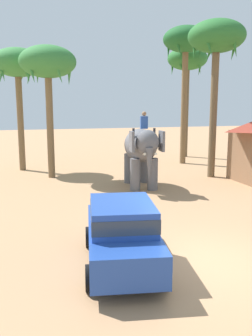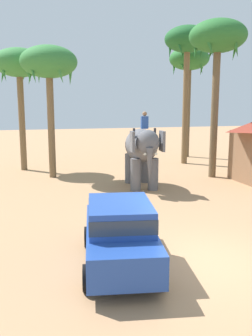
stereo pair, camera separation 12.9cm
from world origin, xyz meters
name	(u,v)px [view 2 (the right image)]	position (x,y,z in m)	size (l,w,h in m)	color
ground_plane	(193,262)	(0.00, 0.00, 0.00)	(120.00, 120.00, 0.00)	tan
car_sedan_foreground	(120,231)	(-1.91, 0.46, 0.93)	(2.51, 4.36, 1.70)	#23479E
elephant_with_mahout	(142,149)	(1.79, 8.81, 1.99)	(2.12, 3.99, 3.88)	slate
palm_tree_behind_elephant	(19,66)	(-3.84, 16.01, 6.65)	(3.20, 3.20, 7.76)	brown
palm_tree_near_hut	(189,62)	(9.35, 18.42, 7.65)	(3.20, 3.20, 8.84)	brown
palm_tree_left_of_road	(218,41)	(6.73, 10.10, 7.71)	(3.20, 3.20, 8.90)	brown
palm_tree_far_back	(49,65)	(-2.30, 12.92, 6.41)	(3.20, 3.20, 7.50)	brown
palm_tree_leaning_seaward	(187,44)	(7.51, 15.26, 8.43)	(3.20, 3.20, 9.69)	brown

